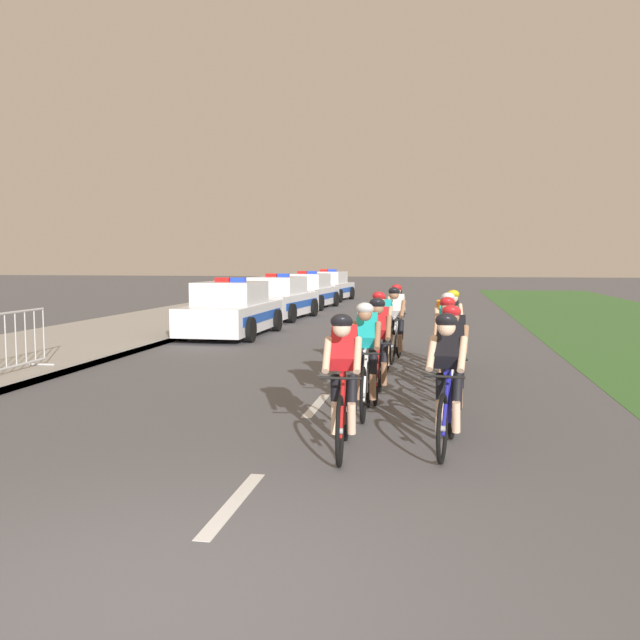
{
  "coord_description": "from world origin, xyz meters",
  "views": [
    {
      "loc": [
        1.71,
        -3.65,
        2.07
      ],
      "look_at": [
        -0.2,
        7.14,
        1.1
      ],
      "focal_mm": 38.16,
      "sensor_mm": 36.0,
      "label": 1
    }
  ],
  "objects_px": {
    "cyclist_third": "(366,357)",
    "police_car_nearest": "(232,311)",
    "cyclist_sixth": "(448,345)",
    "cyclist_eighth": "(446,335)",
    "cyclist_fourth": "(452,362)",
    "cyclist_eleventh": "(396,316)",
    "cyclist_fifth": "(378,347)",
    "cyclist_lead": "(343,381)",
    "cyclist_seventh": "(382,333)",
    "cyclist_second": "(448,379)",
    "cyclist_ninth": "(396,323)",
    "police_car_furthest": "(329,287)",
    "police_car_second": "(278,300)",
    "crowd_barrier_middle": "(6,344)",
    "cyclist_tenth": "(451,329)",
    "police_car_third": "(308,292)"
  },
  "relations": [
    {
      "from": "cyclist_eleventh",
      "to": "cyclist_ninth",
      "type": "bearing_deg",
      "value": -86.41
    },
    {
      "from": "police_car_second",
      "to": "crowd_barrier_middle",
      "type": "xyz_separation_m",
      "value": [
        -1.65,
        -12.87,
        -0.03
      ]
    },
    {
      "from": "cyclist_fifth",
      "to": "cyclist_seventh",
      "type": "bearing_deg",
      "value": 93.29
    },
    {
      "from": "cyclist_third",
      "to": "cyclist_fifth",
      "type": "relative_size",
      "value": 1.0
    },
    {
      "from": "cyclist_second",
      "to": "cyclist_sixth",
      "type": "bearing_deg",
      "value": 89.51
    },
    {
      "from": "cyclist_lead",
      "to": "cyclist_second",
      "type": "distance_m",
      "value": 1.14
    },
    {
      "from": "cyclist_lead",
      "to": "police_car_nearest",
      "type": "distance_m",
      "value": 11.61
    },
    {
      "from": "cyclist_sixth",
      "to": "cyclist_eighth",
      "type": "height_order",
      "value": "same"
    },
    {
      "from": "cyclist_third",
      "to": "crowd_barrier_middle",
      "type": "bearing_deg",
      "value": 167.58
    },
    {
      "from": "cyclist_eleventh",
      "to": "police_car_nearest",
      "type": "xyz_separation_m",
      "value": [
        -4.6,
        2.27,
        -0.11
      ]
    },
    {
      "from": "cyclist_second",
      "to": "cyclist_third",
      "type": "bearing_deg",
      "value": 124.05
    },
    {
      "from": "cyclist_sixth",
      "to": "cyclist_tenth",
      "type": "bearing_deg",
      "value": 87.86
    },
    {
      "from": "cyclist_third",
      "to": "cyclist_fourth",
      "type": "height_order",
      "value": "same"
    },
    {
      "from": "cyclist_lead",
      "to": "police_car_furthest",
      "type": "xyz_separation_m",
      "value": [
        -4.58,
        27.01,
        -0.11
      ]
    },
    {
      "from": "cyclist_sixth",
      "to": "cyclist_fourth",
      "type": "bearing_deg",
      "value": -88.74
    },
    {
      "from": "cyclist_third",
      "to": "police_car_second",
      "type": "bearing_deg",
      "value": 107.99
    },
    {
      "from": "cyclist_third",
      "to": "cyclist_eighth",
      "type": "distance_m",
      "value": 3.1
    },
    {
      "from": "cyclist_third",
      "to": "cyclist_sixth",
      "type": "distance_m",
      "value": 1.86
    },
    {
      "from": "cyclist_fourth",
      "to": "cyclist_fifth",
      "type": "bearing_deg",
      "value": 127.38
    },
    {
      "from": "cyclist_sixth",
      "to": "cyclist_ninth",
      "type": "xyz_separation_m",
      "value": [
        -1.0,
        3.42,
        0.0
      ]
    },
    {
      "from": "cyclist_lead",
      "to": "cyclist_ninth",
      "type": "xyz_separation_m",
      "value": [
        0.13,
        6.77,
        0.0
      ]
    },
    {
      "from": "cyclist_sixth",
      "to": "cyclist_seventh",
      "type": "bearing_deg",
      "value": 126.83
    },
    {
      "from": "cyclist_fourth",
      "to": "police_car_furthest",
      "type": "height_order",
      "value": "police_car_furthest"
    },
    {
      "from": "cyclist_eighth",
      "to": "police_car_nearest",
      "type": "height_order",
      "value": "police_car_nearest"
    },
    {
      "from": "cyclist_eighth",
      "to": "cyclist_third",
      "type": "bearing_deg",
      "value": -110.04
    },
    {
      "from": "cyclist_fifth",
      "to": "police_car_third",
      "type": "xyz_separation_m",
      "value": [
        -4.69,
        18.56,
        -0.11
      ]
    },
    {
      "from": "cyclist_seventh",
      "to": "police_car_second",
      "type": "height_order",
      "value": "police_car_second"
    },
    {
      "from": "police_car_third",
      "to": "police_car_furthest",
      "type": "height_order",
      "value": "same"
    },
    {
      "from": "cyclist_lead",
      "to": "cyclist_seventh",
      "type": "height_order",
      "value": "same"
    },
    {
      "from": "cyclist_lead",
      "to": "cyclist_sixth",
      "type": "relative_size",
      "value": 1.0
    },
    {
      "from": "cyclist_third",
      "to": "cyclist_eleventh",
      "type": "relative_size",
      "value": 1.0
    },
    {
      "from": "cyclist_third",
      "to": "police_car_nearest",
      "type": "distance_m",
      "value": 9.97
    },
    {
      "from": "cyclist_sixth",
      "to": "cyclist_ninth",
      "type": "distance_m",
      "value": 3.56
    },
    {
      "from": "cyclist_lead",
      "to": "cyclist_ninth",
      "type": "height_order",
      "value": "same"
    },
    {
      "from": "cyclist_sixth",
      "to": "cyclist_seventh",
      "type": "height_order",
      "value": "same"
    },
    {
      "from": "cyclist_eighth",
      "to": "police_car_furthest",
      "type": "relative_size",
      "value": 0.38
    },
    {
      "from": "cyclist_ninth",
      "to": "police_car_furthest",
      "type": "height_order",
      "value": "police_car_furthest"
    },
    {
      "from": "cyclist_fifth",
      "to": "police_car_furthest",
      "type": "distance_m",
      "value": 24.53
    },
    {
      "from": "cyclist_eleventh",
      "to": "police_car_furthest",
      "type": "relative_size",
      "value": 0.38
    },
    {
      "from": "cyclist_second",
      "to": "cyclist_third",
      "type": "distance_m",
      "value": 1.89
    },
    {
      "from": "cyclist_fifth",
      "to": "cyclist_eighth",
      "type": "relative_size",
      "value": 1.0
    },
    {
      "from": "cyclist_eleventh",
      "to": "police_car_second",
      "type": "height_order",
      "value": "police_car_second"
    },
    {
      "from": "cyclist_lead",
      "to": "police_car_second",
      "type": "relative_size",
      "value": 0.38
    },
    {
      "from": "police_car_furthest",
      "to": "crowd_barrier_middle",
      "type": "bearing_deg",
      "value": -93.97
    },
    {
      "from": "cyclist_fourth",
      "to": "cyclist_ninth",
      "type": "bearing_deg",
      "value": 101.29
    },
    {
      "from": "cyclist_fifth",
      "to": "police_car_furthest",
      "type": "bearing_deg",
      "value": 101.02
    },
    {
      "from": "cyclist_sixth",
      "to": "police_car_nearest",
      "type": "distance_m",
      "value": 9.28
    },
    {
      "from": "cyclist_eleventh",
      "to": "cyclist_eighth",
      "type": "bearing_deg",
      "value": -73.42
    },
    {
      "from": "cyclist_fifth",
      "to": "police_car_furthest",
      "type": "xyz_separation_m",
      "value": [
        -4.69,
        24.08,
        -0.11
      ]
    },
    {
      "from": "cyclist_tenth",
      "to": "police_car_furthest",
      "type": "bearing_deg",
      "value": 105.27
    }
  ]
}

